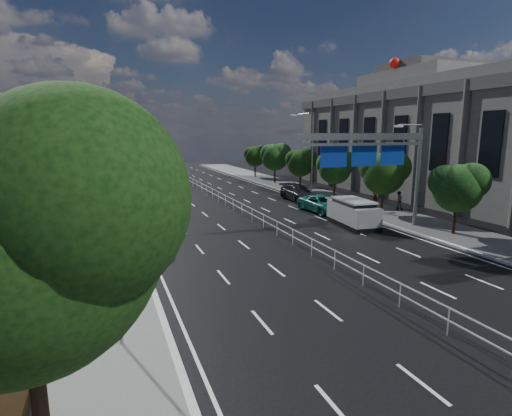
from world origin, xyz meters
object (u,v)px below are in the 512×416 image
white_minivan (161,192)px  parked_car_teal (322,204)px  overhead_gantry (375,151)px  pedestrian_b (398,201)px  red_bus (131,174)px  silver_minivan (353,213)px  toilet_sign (101,263)px  parked_car_dark (298,193)px  pedestrian_a (375,195)px  near_car_silver (150,181)px  near_car_dark (160,173)px

white_minivan → parked_car_teal: bearing=-37.2°
overhead_gantry → parked_car_teal: size_ratio=1.97×
pedestrian_b → white_minivan: bearing=-13.2°
red_bus → silver_minivan: size_ratio=2.51×
toilet_sign → parked_car_dark: toilet_sign is taller
red_bus → pedestrian_a: bearing=-47.9°
toilet_sign → overhead_gantry: 20.52m
pedestrian_b → silver_minivan: bearing=45.9°
near_car_silver → parked_car_dark: bearing=124.2°
near_car_silver → silver_minivan: bearing=108.0°
red_bus → parked_car_dark: bearing=-48.0°
red_bus → near_car_dark: red_bus is taller
near_car_silver → parked_car_teal: near_car_silver is taller
white_minivan → near_car_dark: 20.35m
silver_minivan → white_minivan: bearing=132.1°
toilet_sign → near_car_dark: bearing=80.2°
silver_minivan → parked_car_dark: 11.60m
parked_car_teal → white_minivan: bearing=135.5°
parked_car_teal → pedestrian_a: bearing=5.3°
overhead_gantry → pedestrian_b: size_ratio=6.16×
silver_minivan → red_bus: bearing=123.9°
near_car_silver → near_car_dark: near_car_dark is taller
near_car_dark → parked_car_dark: (10.47, -24.62, -0.06)m
near_car_silver → silver_minivan: 29.79m
overhead_gantry → parked_car_teal: (0.28, 7.17, -4.88)m
red_bus → parked_car_dark: 21.07m
parked_car_dark → silver_minivan: bearing=-97.5°
pedestrian_a → near_car_silver: bearing=-67.4°
white_minivan → red_bus: size_ratio=0.37×
overhead_gantry → near_car_silver: 31.92m
near_car_silver → pedestrian_b: (18.52, -24.23, 0.15)m
near_car_silver → silver_minivan: silver_minivan is taller
white_minivan → silver_minivan: bearing=-50.0°
red_bus → parked_car_dark: (15.34, -14.40, -1.14)m
overhead_gantry → parked_car_dark: (1.10, 13.34, -4.82)m
white_minivan → near_car_silver: bearing=92.3°
toilet_sign → parked_car_dark: (18.79, 23.39, -2.16)m
white_minivan → parked_car_teal: white_minivan is taller
white_minivan → near_car_silver: (0.23, 11.45, -0.15)m
silver_minivan → parked_car_dark: silver_minivan is taller
near_car_dark → silver_minivan: 37.28m
overhead_gantry → near_car_silver: bearing=112.1°
silver_minivan → pedestrian_a: (6.90, 6.38, -0.01)m
toilet_sign → pedestrian_b: bearing=31.7°
red_bus → parked_car_teal: 25.21m
toilet_sign → silver_minivan: size_ratio=0.87×
near_car_silver → pedestrian_b: bearing=122.4°
overhead_gantry → near_car_dark: 39.39m
red_bus → near_car_dark: bearing=59.7°
pedestrian_a → near_car_dark: bearing=-80.5°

